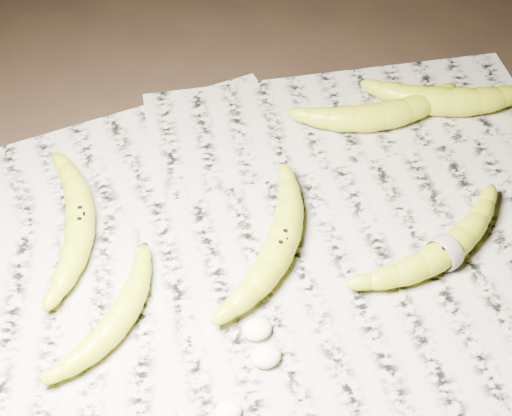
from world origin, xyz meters
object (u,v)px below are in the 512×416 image
object	(u,v)px
banana_left_a	(80,221)
banana_upper_b	(450,100)
banana_center	(281,244)
banana_upper_a	(381,114)
banana_left_b	(118,318)
banana_taped	(446,250)

from	to	relation	value
banana_left_a	banana_upper_b	bearing A→B (deg)	-73.22
banana_center	banana_upper_a	size ratio (longest dim) A/B	1.02
banana_center	banana_upper_b	bearing A→B (deg)	-24.27
banana_center	banana_upper_a	bearing A→B (deg)	-13.04
banana_left_a	banana_center	size ratio (longest dim) A/B	0.98
banana_left_b	banana_upper_a	world-z (taller)	banana_upper_a
banana_upper_b	banana_left_b	bearing A→B (deg)	-137.50
banana_left_a	banana_taped	xyz separation A→B (m)	(0.40, -0.17, -0.00)
banana_left_a	banana_left_b	distance (m)	0.15
banana_center	banana_upper_b	size ratio (longest dim) A/B	1.04
banana_left_a	banana_upper_b	size ratio (longest dim) A/B	1.01
banana_taped	banana_center	bearing A→B (deg)	140.61
banana_center	banana_taped	distance (m)	0.19
banana_left_a	banana_taped	size ratio (longest dim) A/B	0.97
banana_taped	banana_upper_a	bearing A→B (deg)	64.88
banana_center	banana_upper_b	distance (m)	0.35
banana_taped	banana_left_a	bearing A→B (deg)	137.24
banana_left_b	banana_upper_a	bearing A→B (deg)	-18.04
banana_left_b	banana_upper_a	size ratio (longest dim) A/B	0.80
banana_left_a	banana_center	xyz separation A→B (m)	(0.22, -0.10, 0.00)
banana_left_a	banana_left_b	size ratio (longest dim) A/B	1.25
banana_taped	banana_upper_a	world-z (taller)	banana_upper_a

